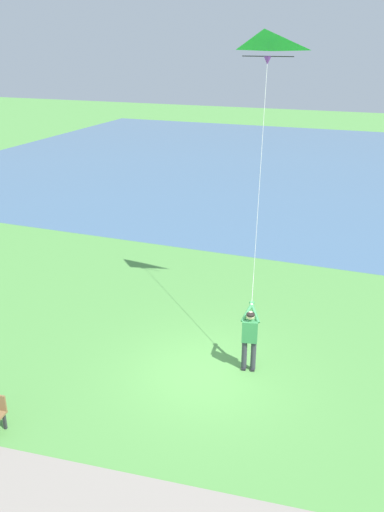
% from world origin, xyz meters
% --- Properties ---
extents(ground_plane, '(120.00, 120.00, 0.00)m').
position_xyz_m(ground_plane, '(0.00, 0.00, 0.00)').
color(ground_plane, '#569947').
extents(lake_water, '(36.00, 44.00, 0.01)m').
position_xyz_m(lake_water, '(26.40, 4.00, 0.00)').
color(lake_water, '#476B8E').
rests_on(lake_water, ground).
extents(walkway_path, '(5.68, 32.08, 0.02)m').
position_xyz_m(walkway_path, '(-5.29, 2.00, 0.01)').
color(walkway_path, gray).
rests_on(walkway_path, ground).
extents(person_kite_flyer, '(0.63, 0.51, 1.83)m').
position_xyz_m(person_kite_flyer, '(0.61, -0.99, 1.05)').
color(person_kite_flyer, '#232328').
rests_on(person_kite_flyer, ground).
extents(flying_kite, '(2.91, 1.63, 6.58)m').
position_xyz_m(flying_kite, '(3.44, -0.32, 7.95)').
color(flying_kite, green).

